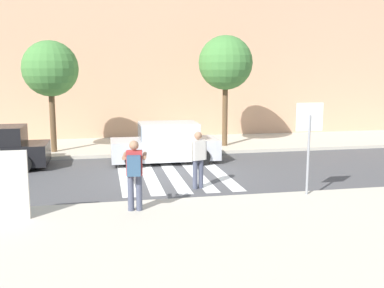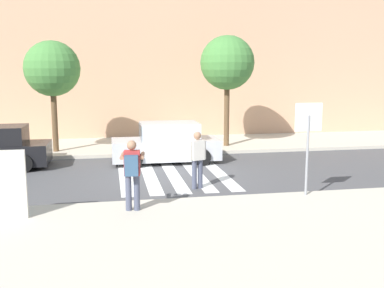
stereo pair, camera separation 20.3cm
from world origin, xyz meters
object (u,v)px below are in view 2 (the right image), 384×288
at_px(stop_sign, 308,128).
at_px(photographer_with_backpack, 132,169).
at_px(pedestrian_crossing, 197,157).
at_px(advertising_board, 1,185).
at_px(street_tree_center, 227,63).
at_px(parked_car_silver, 167,144).
at_px(street_tree_west, 52,69).

distance_m(stop_sign, photographer_with_backpack, 4.85).
distance_m(pedestrian_crossing, advertising_board, 5.55).
relative_size(stop_sign, street_tree_center, 0.51).
xyz_separation_m(stop_sign, pedestrian_crossing, (-2.70, 1.71, -1.00)).
relative_size(stop_sign, pedestrian_crossing, 1.46).
bearing_deg(stop_sign, parked_car_silver, 118.11).
bearing_deg(advertising_board, pedestrian_crossing, 25.46).
distance_m(stop_sign, parked_car_silver, 6.70).
relative_size(stop_sign, parked_car_silver, 0.62).
bearing_deg(stop_sign, pedestrian_crossing, 147.60).
distance_m(photographer_with_backpack, street_tree_west, 9.58).
height_order(stop_sign, street_tree_west, street_tree_west).
bearing_deg(photographer_with_backpack, parked_car_silver, 75.51).
bearing_deg(stop_sign, street_tree_center, 90.20).
xyz_separation_m(parked_car_silver, street_tree_center, (3.07, 2.60, 3.12)).
relative_size(photographer_with_backpack, street_tree_west, 0.37).
xyz_separation_m(street_tree_west, street_tree_center, (7.49, 0.12, 0.27)).
height_order(photographer_with_backpack, street_tree_center, street_tree_center).
bearing_deg(street_tree_center, pedestrian_crossing, -111.74).
xyz_separation_m(street_tree_center, advertising_board, (-7.68, -9.08, -2.90)).
bearing_deg(parked_car_silver, street_tree_center, 40.27).
distance_m(photographer_with_backpack, parked_car_silver, 6.60).
xyz_separation_m(photographer_with_backpack, street_tree_west, (-2.77, 8.85, 2.41)).
bearing_deg(pedestrian_crossing, photographer_with_backpack, -131.92).
height_order(photographer_with_backpack, parked_car_silver, photographer_with_backpack).
bearing_deg(street_tree_west, street_tree_center, 0.94).
distance_m(photographer_with_backpack, advertising_board, 2.97).
distance_m(parked_car_silver, street_tree_west, 5.81).
height_order(stop_sign, parked_car_silver, stop_sign).
height_order(pedestrian_crossing, parked_car_silver, pedestrian_crossing).
bearing_deg(stop_sign, photographer_with_backpack, -173.16).
xyz_separation_m(parked_car_silver, street_tree_west, (-4.41, 2.48, 2.85)).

